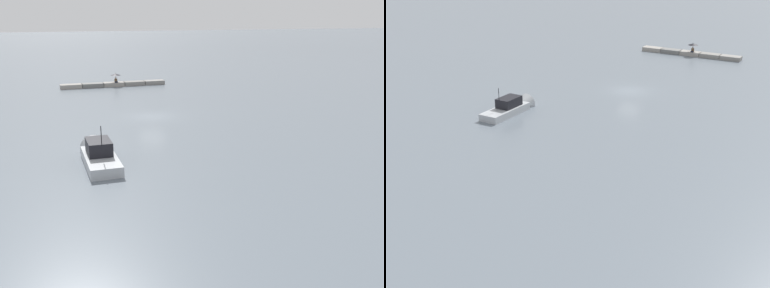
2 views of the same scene
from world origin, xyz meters
TOP-DOWN VIEW (x-y plane):
  - ground_plane at (0.00, 0.00)m, footprint 500.00×500.00m
  - seawall_pier at (-0.00, -21.73)m, footprint 15.14×1.54m
  - person_seated_brown_left at (-0.33, -21.53)m, footprint 0.40×0.61m
  - umbrella_open_black at (-0.33, -21.68)m, footprint 1.48×1.48m
  - motorboat_grey_mid at (7.43, 13.24)m, footprint 2.19×6.88m

SIDE VIEW (x-z plane):
  - ground_plane at x=0.00m, z-range 0.00..0.00m
  - seawall_pier at x=0.00m, z-range 0.00..0.60m
  - motorboat_grey_mid at x=7.43m, z-range -1.52..2.33m
  - person_seated_brown_left at x=-0.33m, z-range 0.49..1.22m
  - umbrella_open_black at x=-0.33m, z-range 1.07..2.38m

